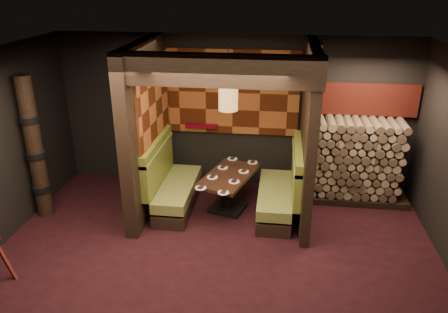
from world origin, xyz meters
TOP-DOWN VIEW (x-y plane):
  - floor at (0.00, 0.00)m, footprint 6.50×5.50m
  - ceiling at (0.00, 0.00)m, footprint 6.50×5.50m
  - wall_back at (0.00, 2.76)m, footprint 6.50×0.02m
  - partition_left at (-1.35, 1.65)m, footprint 0.20×2.20m
  - partition_right at (1.30, 1.70)m, footprint 0.15×2.10m
  - header_beam at (-0.02, 0.70)m, footprint 2.85×0.18m
  - tapa_back_panel at (-0.02, 2.71)m, footprint 2.40×0.06m
  - tapa_side_panel at (-1.23, 1.82)m, footprint 0.04×1.85m
  - lacquer_shelf at (-0.60, 2.65)m, footprint 0.60×0.12m
  - booth_bench_left at (-0.96, 1.65)m, footprint 0.68×1.60m
  - booth_bench_right at (0.93, 1.65)m, footprint 0.68×1.60m
  - dining_table at (0.03, 1.67)m, footprint 1.01×1.40m
  - place_settings at (0.03, 1.67)m, footprint 0.92×1.53m
  - pendant_lamp at (0.03, 1.62)m, footprint 0.31×0.31m
  - totem_column at (-3.05, 1.10)m, footprint 0.31×0.31m
  - firewood_stack at (2.29, 2.35)m, footprint 1.73×0.70m
  - mosaic_header at (2.29, 2.68)m, footprint 1.83×0.10m
  - bay_front_post at (1.39, 1.96)m, footprint 0.08×0.08m

SIDE VIEW (x-z plane):
  - floor at x=0.00m, z-range -0.02..0.00m
  - booth_bench_left at x=-0.96m, z-range -0.17..0.97m
  - booth_bench_right at x=0.93m, z-range -0.17..0.97m
  - dining_table at x=0.03m, z-range 0.10..0.76m
  - place_settings at x=0.03m, z-range 0.66..0.69m
  - firewood_stack at x=2.29m, z-range 0.00..1.50m
  - lacquer_shelf at x=-0.60m, z-range 1.15..1.21m
  - totem_column at x=-3.05m, z-range -0.01..2.39m
  - wall_back at x=0.00m, z-range 0.00..2.85m
  - partition_left at x=-1.35m, z-range 0.00..2.85m
  - partition_right at x=1.30m, z-range 0.00..2.85m
  - bay_front_post at x=1.39m, z-range 0.00..2.85m
  - mosaic_header at x=2.29m, z-range 1.50..2.06m
  - tapa_back_panel at x=-0.02m, z-range 1.04..2.60m
  - tapa_side_panel at x=-1.23m, z-range 1.12..2.58m
  - pendant_lamp at x=0.03m, z-range 1.52..2.56m
  - header_beam at x=-0.02m, z-range 2.41..2.85m
  - ceiling at x=0.00m, z-range 2.85..2.87m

